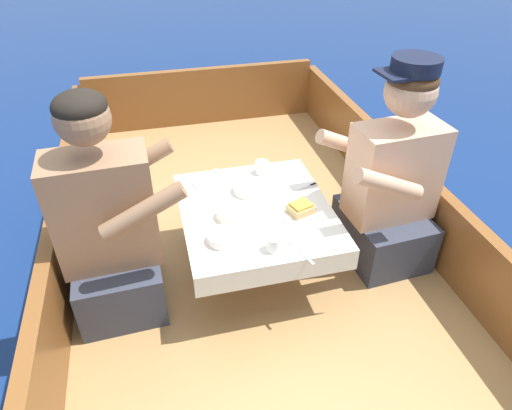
{
  "coord_description": "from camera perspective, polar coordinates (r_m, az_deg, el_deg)",
  "views": [
    {
      "loc": [
        -0.41,
        -1.77,
        1.88
      ],
      "look_at": [
        0.0,
        -0.12,
        0.67
      ],
      "focal_mm": 32.0,
      "sensor_mm": 36.0,
      "label": 1
    }
  ],
  "objects": [
    {
      "name": "utensil_fork_starboard",
      "position": [
        2.25,
        6.2,
        2.18
      ],
      "size": [
        0.17,
        0.07,
        0.0
      ],
      "rotation": [
        0.0,
        0.0,
        0.35
      ],
      "color": "silver",
      "rests_on": "cockpit_table"
    },
    {
      "name": "gunwale_starboard",
      "position": [
        2.61,
        18.87,
        0.86
      ],
      "size": [
        0.06,
        3.31,
        0.38
      ],
      "primitive_type": "cube",
      "color": "brown",
      "rests_on": "boat_deck"
    },
    {
      "name": "gunwale_port",
      "position": [
        2.31,
        -23.14,
        -5.32
      ],
      "size": [
        0.06,
        3.31,
        0.38
      ],
      "primitive_type": "cube",
      "color": "brown",
      "rests_on": "boat_deck"
    },
    {
      "name": "utensil_spoon_port",
      "position": [
        2.36,
        -4.09,
        4.16
      ],
      "size": [
        0.14,
        0.11,
        0.01
      ],
      "rotation": [
        0.0,
        0.0,
        2.47
      ],
      "color": "silver",
      "rests_on": "cockpit_table"
    },
    {
      "name": "utensil_knife_starboard",
      "position": [
        2.32,
        2.97,
        3.51
      ],
      "size": [
        0.17,
        0.04,
        0.0
      ],
      "rotation": [
        0.0,
        0.0,
        0.19
      ],
      "color": "silver",
      "rests_on": "cockpit_table"
    },
    {
      "name": "coffee_cup_starboard",
      "position": [
        1.85,
        2.33,
        -4.79
      ],
      "size": [
        0.09,
        0.06,
        0.07
      ],
      "color": "white",
      "rests_on": "cockpit_table"
    },
    {
      "name": "bowl_center_far",
      "position": [
        1.9,
        -4.19,
        -3.99
      ],
      "size": [
        0.13,
        0.13,
        0.04
      ],
      "color": "white",
      "rests_on": "cockpit_table"
    },
    {
      "name": "person_port",
      "position": [
        1.99,
        -17.77,
        -2.94
      ],
      "size": [
        0.53,
        0.46,
        1.01
      ],
      "rotation": [
        0.0,
        0.0,
        0.04
      ],
      "color": "#333847",
      "rests_on": "boat_deck"
    },
    {
      "name": "person_starboard",
      "position": [
        2.24,
        16.49,
        2.47
      ],
      "size": [
        0.54,
        0.47,
        1.02
      ],
      "rotation": [
        0.0,
        0.0,
        3.21
      ],
      "color": "#333847",
      "rests_on": "boat_deck"
    },
    {
      "name": "boat_deck",
      "position": [
        2.51,
        -0.69,
        -8.24
      ],
      "size": [
        1.86,
        3.31,
        0.29
      ],
      "primitive_type": "cube",
      "color": "#A87F4C",
      "rests_on": "ground_plane"
    },
    {
      "name": "cockpit_table",
      "position": [
        2.12,
        0.0,
        -1.23
      ],
      "size": [
        0.68,
        0.77,
        0.36
      ],
      "color": "#B2B2B7",
      "rests_on": "boat_deck"
    },
    {
      "name": "bowl_port_near",
      "position": [
        2.03,
        -2.97,
        -1.0
      ],
      "size": [
        0.14,
        0.14,
        0.04
      ],
      "color": "white",
      "rests_on": "cockpit_table"
    },
    {
      "name": "bow_coaming",
      "position": [
        3.68,
        -6.79,
        13.36
      ],
      "size": [
        1.74,
        0.06,
        0.43
      ],
      "primitive_type": "cube",
      "color": "brown",
      "rests_on": "boat_deck"
    },
    {
      "name": "ground_plane",
      "position": [
        2.61,
        -0.66,
        -10.55
      ],
      "size": [
        60.0,
        60.0,
        0.0
      ],
      "primitive_type": "plane",
      "color": "navy"
    },
    {
      "name": "plate_bread",
      "position": [
        2.29,
        -5.83,
        2.92
      ],
      "size": [
        0.17,
        0.17,
        0.01
      ],
      "color": "white",
      "rests_on": "cockpit_table"
    },
    {
      "name": "bowl_starboard_near",
      "position": [
        2.2,
        -0.81,
        2.19
      ],
      "size": [
        0.15,
        0.15,
        0.04
      ],
      "color": "white",
      "rests_on": "cockpit_table"
    },
    {
      "name": "plate_sandwich",
      "position": [
        2.07,
        5.6,
        -1.02
      ],
      "size": [
        0.21,
        0.21,
        0.01
      ],
      "color": "white",
      "rests_on": "cockpit_table"
    },
    {
      "name": "utensil_spoon_center",
      "position": [
        2.09,
        2.04,
        -0.41
      ],
      "size": [
        0.17,
        0.07,
        0.01
      ],
      "rotation": [
        0.0,
        0.0,
        0.35
      ],
      "color": "silver",
      "rests_on": "cockpit_table"
    },
    {
      "name": "utensil_spoon_starboard",
      "position": [
        1.88,
        5.13,
        -5.38
      ],
      "size": [
        0.07,
        0.17,
        0.01
      ],
      "rotation": [
        0.0,
        0.0,
        1.87
      ],
      "color": "silver",
      "rests_on": "cockpit_table"
    },
    {
      "name": "coffee_cup_port",
      "position": [
        2.34,
        0.79,
        4.75
      ],
      "size": [
        0.1,
        0.07,
        0.06
      ],
      "color": "white",
      "rests_on": "cockpit_table"
    },
    {
      "name": "sandwich",
      "position": [
        2.05,
        5.64,
        -0.4
      ],
      "size": [
        0.13,
        0.12,
        0.05
      ],
      "rotation": [
        0.0,
        0.0,
        0.31
      ],
      "color": "tan",
      "rests_on": "plate_sandwich"
    }
  ]
}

